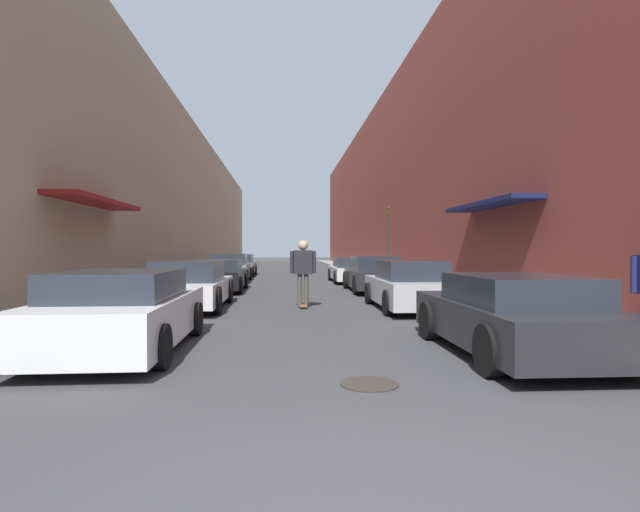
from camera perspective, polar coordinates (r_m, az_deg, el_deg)
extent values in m
plane|color=#38383A|center=(28.36, -3.35, -2.49)|extent=(141.12, 141.12, 0.00)
cube|color=gray|center=(35.05, -11.66, -1.78)|extent=(1.80, 64.15, 0.12)
cube|color=gray|center=(35.18, 4.61, -1.76)|extent=(1.80, 64.15, 0.12)
cube|color=tan|center=(35.64, -16.33, 5.74)|extent=(4.00, 64.15, 9.43)
cube|color=maroon|center=(14.81, -24.19, 5.66)|extent=(1.00, 4.80, 0.12)
cube|color=brown|center=(35.94, 9.23, 7.39)|extent=(4.00, 64.15, 11.52)
cube|color=#141947|center=(15.13, 18.85, 5.58)|extent=(1.00, 4.80, 0.12)
cube|color=silver|center=(8.62, -21.54, -6.65)|extent=(1.89, 4.35, 0.69)
cube|color=#232833|center=(8.36, -22.01, -3.05)|extent=(1.65, 2.27, 0.43)
cylinder|color=black|center=(10.20, -24.19, -6.67)|extent=(0.18, 0.62, 0.62)
cylinder|color=black|center=(9.74, -14.00, -6.98)|extent=(0.18, 0.62, 0.62)
cylinder|color=black|center=(7.76, -31.07, -9.07)|extent=(0.18, 0.62, 0.62)
cylinder|color=black|center=(7.14, -17.71, -9.85)|extent=(0.18, 0.62, 0.62)
cube|color=silver|center=(14.13, -14.56, -3.86)|extent=(1.84, 4.54, 0.58)
cube|color=#232833|center=(13.87, -14.74, -1.64)|extent=(1.61, 2.36, 0.53)
cylinder|color=black|center=(15.69, -16.86, -3.89)|extent=(0.18, 0.71, 0.71)
cylinder|color=black|center=(15.40, -10.34, -3.95)|extent=(0.18, 0.71, 0.71)
cylinder|color=black|center=(12.97, -19.59, -4.87)|extent=(0.18, 0.71, 0.71)
cylinder|color=black|center=(12.62, -11.70, -5.00)|extent=(0.18, 0.71, 0.71)
cube|color=black|center=(19.69, -11.46, -2.53)|extent=(1.89, 4.52, 0.62)
cube|color=#232833|center=(19.44, -11.55, -1.03)|extent=(1.65, 2.36, 0.42)
cylinder|color=black|center=(21.21, -13.42, -2.74)|extent=(0.18, 0.65, 0.65)
cylinder|color=black|center=(21.00, -8.52, -2.76)|extent=(0.18, 0.65, 0.65)
cylinder|color=black|center=(18.46, -14.80, -3.27)|extent=(0.18, 0.65, 0.65)
cylinder|color=black|center=(18.22, -9.17, -3.31)|extent=(0.18, 0.65, 0.65)
cube|color=gray|center=(25.39, -10.23, -1.70)|extent=(1.92, 4.60, 0.70)
cube|color=#232833|center=(25.15, -10.29, -0.33)|extent=(1.66, 2.40, 0.53)
cylinder|color=black|center=(26.92, -11.83, -2.00)|extent=(0.18, 0.64, 0.64)
cylinder|color=black|center=(26.74, -7.99, -2.01)|extent=(0.18, 0.64, 0.64)
cylinder|color=black|center=(24.11, -12.72, -2.32)|extent=(0.18, 0.64, 0.64)
cylinder|color=black|center=(23.91, -8.43, -2.34)|extent=(0.18, 0.64, 0.64)
cube|color=gray|center=(30.76, -9.21, -1.33)|extent=(1.83, 4.79, 0.64)
cube|color=#232833|center=(30.51, -9.25, -0.26)|extent=(1.60, 2.49, 0.51)
cylinder|color=black|center=(32.33, -10.55, -1.55)|extent=(0.18, 0.62, 0.62)
cylinder|color=black|center=(32.19, -7.40, -1.55)|extent=(0.18, 0.62, 0.62)
cylinder|color=black|center=(29.39, -11.19, -1.78)|extent=(0.18, 0.62, 0.62)
cylinder|color=black|center=(29.23, -7.72, -1.79)|extent=(0.18, 0.62, 0.62)
cube|color=#232326|center=(8.32, 21.12, -7.05)|extent=(1.95, 4.28, 0.62)
cube|color=#232833|center=(8.08, 21.79, -3.56)|extent=(1.70, 2.23, 0.42)
cylinder|color=black|center=(9.24, 12.26, -7.22)|extent=(0.18, 0.68, 0.68)
cylinder|color=black|center=(9.93, 22.73, -6.71)|extent=(0.18, 0.68, 0.68)
cylinder|color=black|center=(6.78, 18.72, -10.17)|extent=(0.18, 0.68, 0.68)
cylinder|color=black|center=(7.69, 31.81, -8.94)|extent=(0.18, 0.68, 0.68)
cube|color=#B7B7BC|center=(13.73, 10.07, -3.94)|extent=(1.78, 4.33, 0.64)
cube|color=#232833|center=(13.49, 10.31, -1.58)|extent=(1.55, 2.26, 0.50)
cylinder|color=black|center=(14.87, 5.63, -4.26)|extent=(0.18, 0.63, 0.63)
cylinder|color=black|center=(15.25, 11.91, -4.14)|extent=(0.18, 0.63, 0.63)
cylinder|color=black|center=(12.26, 7.78, -5.34)|extent=(0.18, 0.63, 0.63)
cylinder|color=black|center=(12.72, 15.28, -5.14)|extent=(0.18, 0.63, 0.63)
cube|color=#232326|center=(19.28, 6.08, -2.52)|extent=(1.89, 4.67, 0.63)
cube|color=#232833|center=(19.03, 6.21, -0.81)|extent=(1.62, 2.44, 0.53)
cylinder|color=black|center=(20.57, 2.98, -2.74)|extent=(0.18, 0.71, 0.71)
cylinder|color=black|center=(20.86, 7.72, -2.70)|extent=(0.18, 0.71, 0.71)
cylinder|color=black|center=(17.74, 4.15, -3.31)|extent=(0.18, 0.71, 0.71)
cylinder|color=black|center=(18.07, 9.60, -3.24)|extent=(0.18, 0.71, 0.71)
cube|color=silver|center=(24.46, 3.66, -1.93)|extent=(1.94, 4.59, 0.57)
cube|color=#232833|center=(24.22, 3.73, -0.73)|extent=(1.69, 2.39, 0.47)
cylinder|color=black|center=(25.77, 1.16, -2.12)|extent=(0.18, 0.63, 0.63)
cylinder|color=black|center=(26.01, 5.27, -2.09)|extent=(0.18, 0.63, 0.63)
cylinder|color=black|center=(22.95, 1.83, -2.47)|extent=(0.18, 0.63, 0.63)
cylinder|color=black|center=(23.22, 6.43, -2.44)|extent=(0.18, 0.63, 0.63)
cube|color=brown|center=(13.90, -1.95, -5.65)|extent=(0.20, 0.78, 0.02)
cylinder|color=beige|center=(14.15, -2.30, -5.69)|extent=(0.03, 0.06, 0.06)
cylinder|color=beige|center=(14.15, -1.68, -5.69)|extent=(0.03, 0.06, 0.06)
cylinder|color=beige|center=(13.65, -2.23, -5.92)|extent=(0.03, 0.06, 0.06)
cylinder|color=beige|center=(13.66, -1.59, -5.92)|extent=(0.03, 0.06, 0.06)
cylinder|color=#47423D|center=(13.85, -2.32, -3.85)|extent=(0.13, 0.13, 0.86)
cylinder|color=#47423D|center=(13.86, -1.58, -3.85)|extent=(0.13, 0.13, 0.86)
cube|color=#232328|center=(13.81, -1.95, -0.71)|extent=(0.51, 0.23, 0.66)
sphere|color=tan|center=(13.81, -1.95, 1.22)|extent=(0.27, 0.27, 0.27)
cylinder|color=#232328|center=(13.81, -3.23, -0.71)|extent=(0.10, 0.10, 0.62)
cylinder|color=#232328|center=(13.83, -0.68, -0.71)|extent=(0.10, 0.10, 0.62)
cylinder|color=#332D28|center=(6.19, 5.67, -14.35)|extent=(0.70, 0.70, 0.02)
cylinder|color=#2D2D2D|center=(26.78, 7.80, 1.65)|extent=(0.10, 0.10, 3.82)
cube|color=#332D0F|center=(26.85, 7.81, 5.25)|extent=(0.16, 0.16, 0.45)
sphere|color=red|center=(26.78, 7.85, 5.50)|extent=(0.11, 0.11, 0.11)
cylinder|color=#191E4C|center=(9.31, 32.22, -1.78)|extent=(0.10, 0.10, 0.58)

